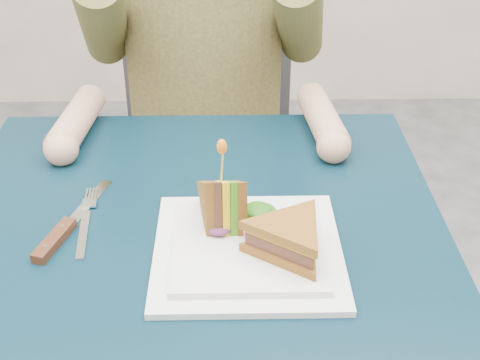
{
  "coord_description": "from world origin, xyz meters",
  "views": [
    {
      "loc": [
        0.05,
        -0.79,
        1.31
      ],
      "look_at": [
        0.07,
        -0.01,
        0.82
      ],
      "focal_mm": 50.0,
      "sensor_mm": 36.0,
      "label": 1
    }
  ],
  "objects_px": {
    "plate": "(248,248)",
    "fork": "(85,223)",
    "sandwich_upright": "(223,204)",
    "chair": "(208,128)",
    "table": "(195,271)",
    "knife": "(61,233)",
    "sandwich_flat": "(290,238)"
  },
  "relations": [
    {
      "from": "plate",
      "to": "fork",
      "type": "bearing_deg",
      "value": 162.82
    },
    {
      "from": "plate",
      "to": "sandwich_upright",
      "type": "bearing_deg",
      "value": 127.35
    },
    {
      "from": "chair",
      "to": "table",
      "type": "bearing_deg",
      "value": -90.0
    },
    {
      "from": "plate",
      "to": "fork",
      "type": "relative_size",
      "value": 1.45
    },
    {
      "from": "plate",
      "to": "knife",
      "type": "xyz_separation_m",
      "value": [
        -0.27,
        0.05,
        -0.0
      ]
    },
    {
      "from": "knife",
      "to": "sandwich_upright",
      "type": "bearing_deg",
      "value": -0.18
    },
    {
      "from": "plate",
      "to": "fork",
      "type": "xyz_separation_m",
      "value": [
        -0.24,
        0.07,
        -0.01
      ]
    },
    {
      "from": "table",
      "to": "sandwich_upright",
      "type": "xyz_separation_m",
      "value": [
        0.04,
        -0.01,
        0.13
      ]
    },
    {
      "from": "table",
      "to": "sandwich_upright",
      "type": "relative_size",
      "value": 5.99
    },
    {
      "from": "plate",
      "to": "knife",
      "type": "distance_m",
      "value": 0.27
    },
    {
      "from": "chair",
      "to": "fork",
      "type": "xyz_separation_m",
      "value": [
        -0.16,
        -0.67,
        0.19
      ]
    },
    {
      "from": "plate",
      "to": "knife",
      "type": "height_order",
      "value": "plate"
    },
    {
      "from": "chair",
      "to": "sandwich_upright",
      "type": "distance_m",
      "value": 0.74
    },
    {
      "from": "table",
      "to": "knife",
      "type": "distance_m",
      "value": 0.21
    },
    {
      "from": "table",
      "to": "sandwich_flat",
      "type": "xyz_separation_m",
      "value": [
        0.13,
        -0.08,
        0.12
      ]
    },
    {
      "from": "chair",
      "to": "knife",
      "type": "relative_size",
      "value": 4.28
    },
    {
      "from": "chair",
      "to": "sandwich_upright",
      "type": "xyz_separation_m",
      "value": [
        0.04,
        -0.7,
        0.24
      ]
    },
    {
      "from": "sandwich_flat",
      "to": "fork",
      "type": "xyz_separation_m",
      "value": [
        -0.29,
        0.1,
        -0.04
      ]
    },
    {
      "from": "plate",
      "to": "sandwich_flat",
      "type": "xyz_separation_m",
      "value": [
        0.05,
        -0.02,
        0.04
      ]
    },
    {
      "from": "sandwich_upright",
      "to": "fork",
      "type": "bearing_deg",
      "value": 171.97
    },
    {
      "from": "knife",
      "to": "table",
      "type": "bearing_deg",
      "value": 3.94
    },
    {
      "from": "sandwich_upright",
      "to": "knife",
      "type": "height_order",
      "value": "sandwich_upright"
    },
    {
      "from": "sandwich_flat",
      "to": "knife",
      "type": "height_order",
      "value": "sandwich_flat"
    },
    {
      "from": "chair",
      "to": "fork",
      "type": "distance_m",
      "value": 0.72
    },
    {
      "from": "chair",
      "to": "plate",
      "type": "bearing_deg",
      "value": -84.02
    },
    {
      "from": "fork",
      "to": "chair",
      "type": "bearing_deg",
      "value": 76.56
    },
    {
      "from": "sandwich_upright",
      "to": "fork",
      "type": "height_order",
      "value": "sandwich_upright"
    },
    {
      "from": "table",
      "to": "chair",
      "type": "relative_size",
      "value": 0.81
    },
    {
      "from": "chair",
      "to": "fork",
      "type": "bearing_deg",
      "value": -103.44
    },
    {
      "from": "sandwich_flat",
      "to": "sandwich_upright",
      "type": "bearing_deg",
      "value": 141.92
    },
    {
      "from": "sandwich_upright",
      "to": "table",
      "type": "bearing_deg",
      "value": 162.51
    },
    {
      "from": "sandwich_upright",
      "to": "knife",
      "type": "xyz_separation_m",
      "value": [
        -0.23,
        0.0,
        -0.05
      ]
    }
  ]
}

